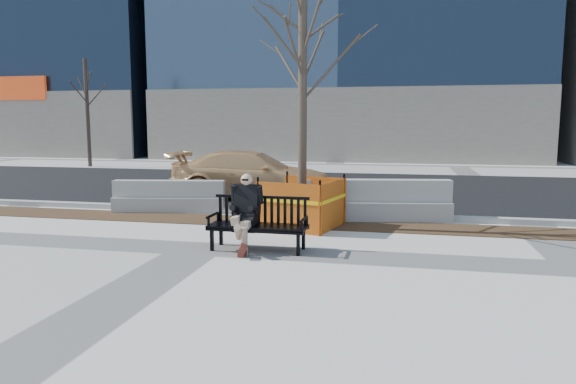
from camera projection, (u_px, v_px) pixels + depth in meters
name	position (u px, v px, depth m)	size (l,w,h in m)	color
ground	(199.00, 249.00, 9.15)	(120.00, 120.00, 0.00)	beige
mulch_strip	(243.00, 221.00, 11.67)	(40.00, 1.20, 0.02)	#47301C
asphalt_street	(296.00, 187.00, 17.68)	(60.00, 10.40, 0.01)	black
curb	(254.00, 211.00, 12.58)	(60.00, 0.25, 0.12)	#9E9B93
bench	(258.00, 250.00, 9.06)	(1.73, 0.62, 0.92)	black
seated_man	(246.00, 249.00, 9.15)	(0.56, 0.93, 1.30)	black
tree_fence	(302.00, 227.00, 11.07)	(2.17, 2.17, 5.43)	orange
sedan	(253.00, 198.00, 15.23)	(1.91, 4.69, 1.36)	tan
jersey_barrier_left	(170.00, 211.00, 12.92)	(2.72, 0.54, 0.78)	#99968F
jersey_barrier_right	(376.00, 220.00, 11.79)	(3.24, 0.65, 0.93)	#99978F
far_tree_left	(90.00, 166.00, 25.84)	(2.08, 2.08, 5.60)	#403229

